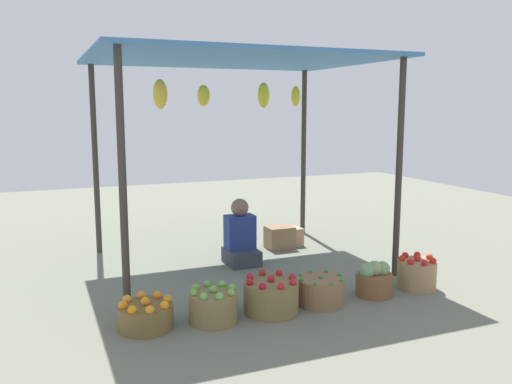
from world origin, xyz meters
The scene contains 11 objects.
ground_plane centered at (0.00, 0.00, 0.00)m, with size 14.00×14.00×0.00m, color slate.
market_stall_structure centered at (-0.01, 0.00, 2.22)m, with size 3.23×2.53×2.40m.
vendor_person centered at (0.04, -0.03, 0.30)m, with size 0.36×0.44×0.78m.
basket_oranges centered at (-1.37, -1.52, 0.11)m, with size 0.46×0.46×0.27m.
basket_green_apples centered at (-0.80, -1.59, 0.14)m, with size 0.43×0.43×0.32m.
basket_red_apples centered at (-0.25, -1.59, 0.15)m, with size 0.50×0.50×0.35m.
basket_green_chilies centered at (0.26, -1.57, 0.13)m, with size 0.45×0.45×0.28m.
basket_cabbages centered at (0.87, -1.57, 0.15)m, with size 0.36×0.36×0.35m.
basket_red_tomatoes centered at (1.40, -1.56, 0.16)m, with size 0.39×0.39×0.35m.
wooden_crate_near_vendor centered at (0.89, 0.52, 0.12)m, with size 0.44×0.26×0.24m, color tan.
wooden_crate_stacked_rear centered at (0.77, 0.42, 0.15)m, with size 0.35×0.27×0.29m, color #916F4B.
Camera 1 is at (-2.15, -5.83, 1.84)m, focal length 37.64 mm.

